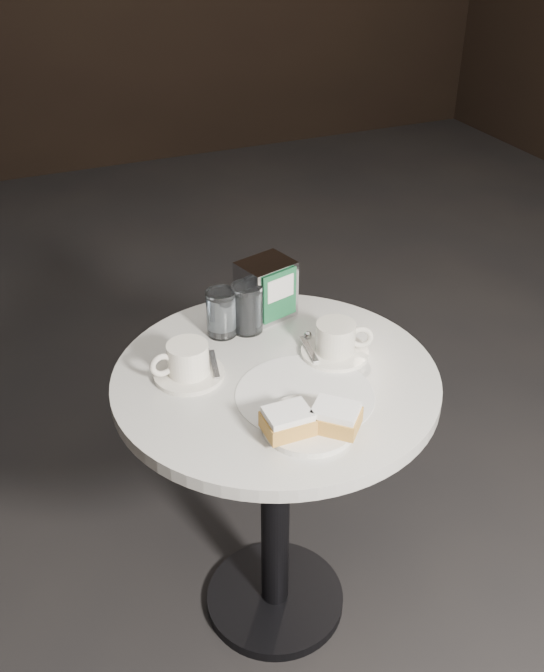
{
  "coord_description": "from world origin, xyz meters",
  "views": [
    {
      "loc": [
        -0.52,
        -1.19,
        1.67
      ],
      "look_at": [
        0.0,
        0.02,
        0.83
      ],
      "focal_mm": 40.0,
      "sensor_mm": 36.0,
      "label": 1
    }
  ],
  "objects": [
    {
      "name": "coffee_cup_right",
      "position": [
        0.15,
        0.02,
        0.78
      ],
      "size": [
        0.2,
        0.2,
        0.08
      ],
      "rotation": [
        0.0,
        0.0,
        -0.4
      ],
      "color": "white",
      "rests_on": "cafe_table"
    },
    {
      "name": "sugar_spill",
      "position": [
        0.03,
        -0.09,
        0.75
      ],
      "size": [
        0.32,
        0.32,
        0.0
      ],
      "primitive_type": "cylinder",
      "rotation": [
        0.0,
        0.0,
        0.13
      ],
      "color": "white",
      "rests_on": "cafe_table"
    },
    {
      "name": "napkin_dispenser",
      "position": [
        0.08,
        0.23,
        0.82
      ],
      "size": [
        0.14,
        0.13,
        0.14
      ],
      "rotation": [
        0.0,
        0.0,
        0.27
      ],
      "color": "silver",
      "rests_on": "cafe_table"
    },
    {
      "name": "ground",
      "position": [
        0.0,
        0.0,
        0.0
      ],
      "size": [
        7.0,
        7.0,
        0.0
      ],
      "primitive_type": "plane",
      "color": "black",
      "rests_on": "ground"
    },
    {
      "name": "coffee_cup_left",
      "position": [
        -0.17,
        0.07,
        0.78
      ],
      "size": [
        0.16,
        0.16,
        0.08
      ],
      "rotation": [
        0.0,
        0.0,
        0.04
      ],
      "color": "silver",
      "rests_on": "cafe_table"
    },
    {
      "name": "water_glass_right",
      "position": [
        0.01,
        0.19,
        0.8
      ],
      "size": [
        0.08,
        0.08,
        0.12
      ],
      "rotation": [
        0.0,
        0.0,
        0.06
      ],
      "color": "white",
      "rests_on": "cafe_table"
    },
    {
      "name": "beignet_plate",
      "position": [
        -0.01,
        -0.2,
        0.77
      ],
      "size": [
        0.23,
        0.23,
        0.06
      ],
      "rotation": [
        0.0,
        0.0,
        -0.32
      ],
      "color": "silver",
      "rests_on": "cafe_table"
    },
    {
      "name": "water_glass_left",
      "position": [
        -0.05,
        0.2,
        0.8
      ],
      "size": [
        0.08,
        0.08,
        0.11
      ],
      "rotation": [
        0.0,
        0.0,
        0.16
      ],
      "color": "white",
      "rests_on": "cafe_table"
    },
    {
      "name": "cafe_table",
      "position": [
        0.0,
        0.0,
        0.55
      ],
      "size": [
        0.7,
        0.7,
        0.74
      ],
      "color": "black",
      "rests_on": "ground"
    }
  ]
}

